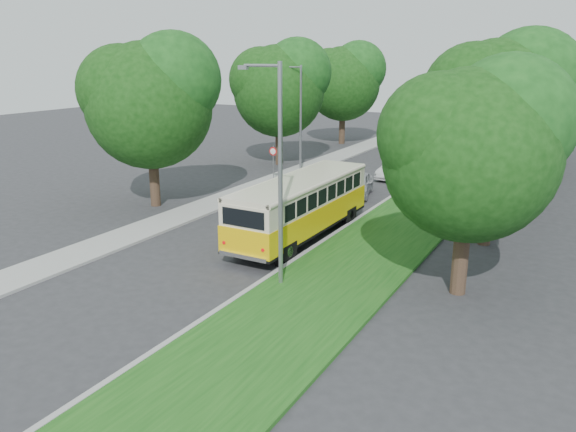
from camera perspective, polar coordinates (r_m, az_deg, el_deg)
The scene contains 13 objects.
ground at distance 25.00m, azimuth -6.49°, elevation -3.17°, with size 120.00×120.00×0.00m, color #2C2C2F.
curb at distance 27.45m, azimuth 5.74°, elevation -1.21°, with size 0.20×70.00×0.15m, color gray.
grass_verge at distance 26.67m, azimuth 10.38°, elevation -1.94°, with size 4.50×70.00×0.13m, color #164A13.
sidewalk at distance 31.56m, azimuth -8.39°, elevation 0.97°, with size 2.20×70.00×0.12m, color gray.
treeline at distance 38.71m, azimuth 13.20°, elevation 12.33°, with size 24.27×41.91×9.46m.
lamppost_near at distance 19.60m, azimuth -1.02°, elevation 4.80°, with size 1.71×0.16×8.00m.
lamppost_far at distance 39.93m, azimuth 1.17°, elevation 10.23°, with size 1.71×0.16×7.50m.
warning_sign at distance 36.69m, azimuth -1.52°, elevation 5.91°, with size 0.56×0.10×2.50m.
vintage_bus at distance 25.72m, azimuth 1.34°, elevation 0.83°, with size 2.49×9.66×2.87m, color yellow, non-canonical shape.
car_silver at distance 33.98m, azimuth 7.03°, elevation 3.22°, with size 1.64×4.08×1.39m, color #ACADB1.
car_white at distance 39.13m, azimuth 10.69°, elevation 4.65°, with size 1.30×3.74×1.23m, color silver.
car_blue at distance 39.69m, azimuth 12.64°, elevation 4.91°, with size 2.12×5.22×1.52m, color #121A51.
car_grey at distance 45.33m, azimuth 12.63°, elevation 6.18°, with size 2.27×4.93×1.37m, color slate.
Camera 1 is at (13.80, -19.15, 8.22)m, focal length 35.00 mm.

